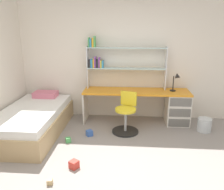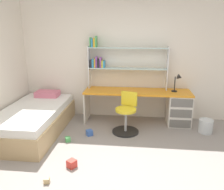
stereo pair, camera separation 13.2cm
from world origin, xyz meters
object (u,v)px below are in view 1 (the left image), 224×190
Objects in this scene: bookshelf_hutch at (116,60)px; desk_lamp at (177,80)px; waste_bin at (204,125)px; toy_block_blue_1 at (89,133)px; toy_block_green_0 at (68,140)px; toy_block_red_2 at (74,164)px; toy_block_natural_3 at (50,182)px; desk at (164,104)px; swivel_chair at (126,117)px; bed_platform at (33,121)px.

bookshelf_hutch reaches higher than desk_lamp.
waste_bin is 2.27m from toy_block_blue_1.
toy_block_red_2 is at bearing -69.23° from toy_block_green_0.
desk is at bearing 51.52° from toy_block_natural_3.
desk_lamp is at bearing 48.03° from toy_block_natural_3.
desk is at bearing 178.26° from desk_lamp.
bookshelf_hutch is 2.43m from toy_block_red_2.
bookshelf_hutch is at bearing 76.66° from toy_block_red_2.
bookshelf_hutch reaches higher than toy_block_natural_3.
swivel_chair is 1.96m from toy_block_natural_3.
swivel_chair reaches higher than toy_block_blue_1.
swivel_chair is at bearing 27.66° from toy_block_green_0.
bed_platform is at bearing 133.94° from toy_block_red_2.
toy_block_red_2 is (-0.73, -1.31, -0.25)m from swivel_chair.
desk_lamp is at bearing 143.67° from waste_bin.
bed_platform is at bearing 156.44° from toy_block_green_0.
desk_lamp is at bearing -8.24° from bookshelf_hutch.
swivel_chair is 1.52m from toy_block_red_2.
bed_platform is at bearing -165.80° from desk_lamp.
desk is at bearing -9.61° from bookshelf_hutch.
swivel_chair reaches higher than toy_block_natural_3.
bed_platform reaches higher than toy_block_blue_1.
toy_block_red_2 is at bearing -147.74° from waste_bin.
desk_lamp reaches higher than toy_block_green_0.
desk_lamp is 0.49× the size of swivel_chair.
toy_block_natural_3 is at bearing -131.97° from desk_lamp.
toy_block_red_2 is at bearing -103.34° from bookshelf_hutch.
desk_lamp reaches higher than toy_block_natural_3.
toy_block_red_2 is at bearing 58.97° from toy_block_natural_3.
bookshelf_hutch reaches higher than swivel_chair.
desk_lamp is 3.00m from bed_platform.
swivel_chair is 0.38× the size of bed_platform.
desk is 2.85m from toy_block_natural_3.
toy_block_green_0 is (-2.57, -0.67, -0.09)m from waste_bin.
bookshelf_hutch is at bearing 170.39° from desk.
bookshelf_hutch is 1.34m from desk_lamp.
bookshelf_hutch is 0.82× the size of bed_platform.
waste_bin is at bearing 4.90° from swivel_chair.
bed_platform is 1.55m from toy_block_red_2.
toy_block_green_0 is at bearing -152.34° from swivel_chair.
bed_platform reaches higher than waste_bin.
desk is 0.89m from waste_bin.
desk reaches higher than waste_bin.
toy_block_green_0 is at bearing -139.33° from toy_block_blue_1.
desk_lamp is at bearing 27.23° from toy_block_green_0.
toy_block_natural_3 is (-1.76, -2.22, -0.37)m from desk.
waste_bin is (1.55, 0.13, -0.17)m from swivel_chair.
desk_lamp reaches higher than bed_platform.
toy_block_natural_3 is at bearing -86.96° from toy_block_green_0.
desk_lamp is 1.32m from swivel_chair.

